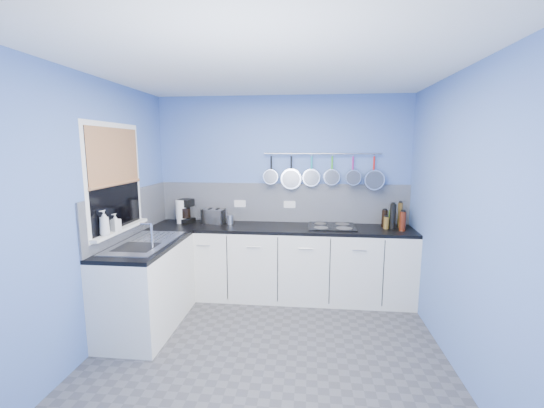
% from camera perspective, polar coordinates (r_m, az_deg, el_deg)
% --- Properties ---
extents(floor, '(3.20, 3.00, 0.02)m').
position_cam_1_polar(floor, '(3.59, -0.53, -22.32)').
color(floor, '#47474C').
rests_on(floor, ground).
extents(ceiling, '(3.20, 3.00, 0.02)m').
position_cam_1_polar(ceiling, '(3.13, -0.60, 21.06)').
color(ceiling, white).
rests_on(ceiling, ground).
extents(wall_back, '(3.20, 0.02, 2.50)m').
position_cam_1_polar(wall_back, '(4.61, 1.63, 1.48)').
color(wall_back, '#5170B9').
rests_on(wall_back, ground).
extents(wall_front, '(3.20, 0.02, 2.50)m').
position_cam_1_polar(wall_front, '(1.69, -6.68, -12.26)').
color(wall_front, '#5170B9').
rests_on(wall_front, ground).
extents(wall_left, '(0.02, 3.00, 2.50)m').
position_cam_1_polar(wall_left, '(3.67, -26.37, -1.44)').
color(wall_left, '#5170B9').
rests_on(wall_left, ground).
extents(wall_right, '(0.02, 3.00, 2.50)m').
position_cam_1_polar(wall_right, '(3.35, 28.02, -2.52)').
color(wall_right, '#5170B9').
rests_on(wall_right, ground).
extents(backsplash_back, '(3.20, 0.02, 0.50)m').
position_cam_1_polar(backsplash_back, '(4.60, 1.60, 0.21)').
color(backsplash_back, '#9599A7').
rests_on(backsplash_back, wall_back).
extents(backsplash_left, '(0.02, 1.80, 0.50)m').
position_cam_1_polar(backsplash_left, '(4.19, -21.65, -1.32)').
color(backsplash_left, '#9599A7').
rests_on(backsplash_left, wall_left).
extents(cabinet_run_back, '(3.20, 0.60, 0.86)m').
position_cam_1_polar(cabinet_run_back, '(4.49, 1.27, -9.47)').
color(cabinet_run_back, silver).
rests_on(cabinet_run_back, ground).
extents(worktop_back, '(3.20, 0.60, 0.04)m').
position_cam_1_polar(worktop_back, '(4.37, 1.29, -3.87)').
color(worktop_back, black).
rests_on(worktop_back, cabinet_run_back).
extents(cabinet_run_left, '(0.60, 1.20, 0.86)m').
position_cam_1_polar(cabinet_run_left, '(4.00, -19.32, -12.42)').
color(cabinet_run_left, silver).
rests_on(cabinet_run_left, ground).
extents(worktop_left, '(0.60, 1.20, 0.04)m').
position_cam_1_polar(worktop_left, '(3.86, -19.67, -6.18)').
color(worktop_left, black).
rests_on(worktop_left, cabinet_run_left).
extents(window_frame, '(0.01, 1.00, 1.10)m').
position_cam_1_polar(window_frame, '(3.87, -23.88, 3.72)').
color(window_frame, white).
rests_on(window_frame, wall_left).
extents(window_glass, '(0.01, 0.90, 1.00)m').
position_cam_1_polar(window_glass, '(3.87, -23.81, 3.72)').
color(window_glass, black).
rests_on(window_glass, wall_left).
extents(bamboo_blind, '(0.01, 0.90, 0.55)m').
position_cam_1_polar(bamboo_blind, '(3.85, -23.93, 7.05)').
color(bamboo_blind, '#A96E46').
rests_on(bamboo_blind, wall_left).
extents(window_sill, '(0.10, 0.98, 0.03)m').
position_cam_1_polar(window_sill, '(3.94, -23.08, -3.76)').
color(window_sill, white).
rests_on(window_sill, wall_left).
extents(sink_unit, '(0.50, 0.95, 0.01)m').
position_cam_1_polar(sink_unit, '(3.85, -19.69, -5.83)').
color(sink_unit, silver).
rests_on(sink_unit, worktop_left).
extents(mixer_tap, '(0.12, 0.08, 0.26)m').
position_cam_1_polar(mixer_tap, '(3.60, -18.74, -4.76)').
color(mixer_tap, silver).
rests_on(mixer_tap, worktop_left).
extents(socket_left, '(0.15, 0.01, 0.09)m').
position_cam_1_polar(socket_left, '(4.66, -5.16, 0.06)').
color(socket_left, white).
rests_on(socket_left, backsplash_back).
extents(socket_right, '(0.15, 0.01, 0.09)m').
position_cam_1_polar(socket_right, '(4.58, 2.83, -0.08)').
color(socket_right, white).
rests_on(socket_right, backsplash_back).
extents(pot_rail, '(1.45, 0.02, 0.02)m').
position_cam_1_polar(pot_rail, '(4.49, 8.03, 7.99)').
color(pot_rail, silver).
rests_on(pot_rail, wall_back).
extents(soap_bottle_a, '(0.12, 0.12, 0.24)m').
position_cam_1_polar(soap_bottle_a, '(3.64, -25.31, -2.75)').
color(soap_bottle_a, white).
rests_on(soap_bottle_a, window_sill).
extents(soap_bottle_b, '(0.10, 0.10, 0.17)m').
position_cam_1_polar(soap_bottle_b, '(3.80, -23.84, -2.70)').
color(soap_bottle_b, white).
rests_on(soap_bottle_b, window_sill).
extents(paper_towel, '(0.14, 0.14, 0.30)m').
position_cam_1_polar(paper_towel, '(4.68, -14.38, -1.17)').
color(paper_towel, white).
rests_on(paper_towel, worktop_back).
extents(coffee_maker, '(0.21, 0.22, 0.30)m').
position_cam_1_polar(coffee_maker, '(4.69, -13.67, -1.10)').
color(coffee_maker, black).
rests_on(coffee_maker, worktop_back).
extents(toaster, '(0.32, 0.24, 0.18)m').
position_cam_1_polar(toaster, '(4.59, -9.28, -1.93)').
color(toaster, silver).
rests_on(toaster, worktop_back).
extents(canister, '(0.11, 0.11, 0.12)m').
position_cam_1_polar(canister, '(4.50, -6.72, -2.50)').
color(canister, silver).
rests_on(canister, worktop_back).
extents(hob, '(0.56, 0.49, 0.01)m').
position_cam_1_polar(hob, '(4.40, 9.59, -3.55)').
color(hob, black).
rests_on(hob, worktop_back).
extents(pan_0, '(0.19, 0.10, 0.38)m').
position_cam_1_polar(pan_0, '(4.52, -0.14, 5.66)').
color(pan_0, silver).
rests_on(pan_0, pot_rail).
extents(pan_1, '(0.25, 0.06, 0.44)m').
position_cam_1_polar(pan_1, '(4.50, 3.09, 5.25)').
color(pan_1, silver).
rests_on(pan_1, pot_rail).
extents(pan_2, '(0.22, 0.05, 0.41)m').
position_cam_1_polar(pan_2, '(4.49, 6.35, 5.43)').
color(pan_2, silver).
rests_on(pan_2, pot_rail).
extents(pan_3, '(0.20, 0.05, 0.39)m').
position_cam_1_polar(pan_3, '(4.50, 9.60, 5.47)').
color(pan_3, silver).
rests_on(pan_3, pot_rail).
extents(pan_4, '(0.19, 0.12, 0.38)m').
position_cam_1_polar(pan_4, '(4.52, 12.83, 5.44)').
color(pan_4, silver).
rests_on(pan_4, pot_rail).
extents(pan_5, '(0.25, 0.12, 0.44)m').
position_cam_1_polar(pan_5, '(4.56, 16.00, 5.00)').
color(pan_5, silver).
rests_on(pan_5, pot_rail).
extents(condiment_0, '(0.06, 0.06, 0.30)m').
position_cam_1_polar(condiment_0, '(4.57, 19.85, -1.67)').
color(condiment_0, brown).
rests_on(condiment_0, worktop_back).
extents(condiment_1, '(0.07, 0.07, 0.21)m').
position_cam_1_polar(condiment_1, '(4.54, 18.59, -2.26)').
color(condiment_1, '#3F721E').
rests_on(condiment_1, worktop_back).
extents(condiment_2, '(0.07, 0.07, 0.21)m').
position_cam_1_polar(condiment_2, '(4.52, 17.61, -2.24)').
color(condiment_2, black).
rests_on(condiment_2, worktop_back).
extents(condiment_3, '(0.07, 0.07, 0.18)m').
position_cam_1_polar(condiment_3, '(4.48, 20.15, -2.68)').
color(condiment_3, olive).
rests_on(condiment_3, worktop_back).
extents(condiment_4, '(0.07, 0.07, 0.30)m').
position_cam_1_polar(condiment_4, '(4.44, 18.81, -1.91)').
color(condiment_4, black).
rests_on(condiment_4, worktop_back).
extents(condiment_5, '(0.06, 0.06, 0.14)m').
position_cam_1_polar(condiment_5, '(4.44, 17.87, -2.89)').
color(condiment_5, brown).
rests_on(condiment_5, worktop_back).
extents(condiment_6, '(0.07, 0.07, 0.22)m').
position_cam_1_polar(condiment_6, '(4.39, 20.23, -2.61)').
color(condiment_6, '#4C190C').
rests_on(condiment_6, worktop_back).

